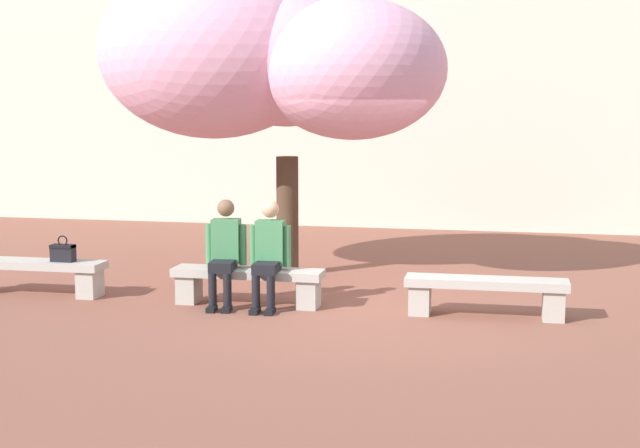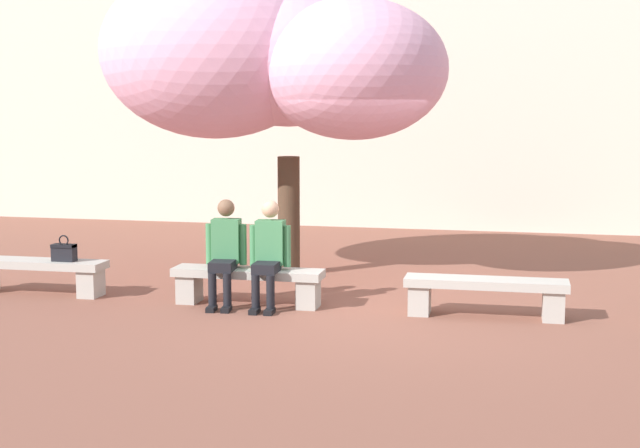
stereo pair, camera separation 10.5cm
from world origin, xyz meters
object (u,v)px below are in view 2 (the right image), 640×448
object	(u,v)px
stone_bench_near_west	(248,280)
handbag	(64,251)
stone_bench_west_end	(37,271)
person_seated_right	(269,250)
cherry_tree_main	(272,58)
stone_bench_center	(486,291)
person_seated_left	(225,248)

from	to	relation	value
stone_bench_near_west	handbag	size ratio (longest dim) A/B	5.49
stone_bench_west_end	person_seated_right	world-z (taller)	person_seated_right
stone_bench_near_west	handbag	xyz separation A→B (m)	(-2.45, -0.01, 0.27)
cherry_tree_main	stone_bench_center	bearing A→B (deg)	-30.86
handbag	stone_bench_near_west	bearing A→B (deg)	0.25
stone_bench_center	stone_bench_near_west	bearing A→B (deg)	180.00
stone_bench_west_end	person_seated_right	xyz separation A→B (m)	(3.15, -0.05, 0.39)
stone_bench_west_end	person_seated_left	distance (m)	2.62
person_seated_left	person_seated_right	xyz separation A→B (m)	(0.56, -0.00, 0.00)
stone_bench_near_west	person_seated_left	world-z (taller)	person_seated_left
stone_bench_west_end	person_seated_left	world-z (taller)	person_seated_left
stone_bench_west_end	handbag	world-z (taller)	handbag
stone_bench_west_end	stone_bench_near_west	xyz separation A→B (m)	(2.86, 0.00, 0.00)
stone_bench_near_west	stone_bench_west_end	bearing A→B (deg)	-180.00
person_seated_left	handbag	xyz separation A→B (m)	(-2.18, 0.04, -0.12)
stone_bench_west_end	cherry_tree_main	distance (m)	4.26
person_seated_left	cherry_tree_main	xyz separation A→B (m)	(0.06, 1.89, 2.38)
person_seated_right	cherry_tree_main	size ratio (longest dim) A/B	0.26
stone_bench_near_west	person_seated_left	bearing A→B (deg)	-168.96
stone_bench_center	person_seated_left	xyz separation A→B (m)	(-3.13, -0.05, 0.39)
stone_bench_center	person_seated_right	bearing A→B (deg)	-178.81
stone_bench_center	stone_bench_west_end	bearing A→B (deg)	180.00
cherry_tree_main	stone_bench_west_end	bearing A→B (deg)	-145.34
handbag	person_seated_left	bearing A→B (deg)	-1.11
person_seated_left	cherry_tree_main	distance (m)	3.04
stone_bench_west_end	cherry_tree_main	world-z (taller)	cherry_tree_main
person_seated_left	stone_bench_near_west	bearing A→B (deg)	11.04
stone_bench_center	person_seated_right	xyz separation A→B (m)	(-2.58, -0.05, 0.39)
stone_bench_center	cherry_tree_main	bearing A→B (deg)	149.14
stone_bench_near_west	cherry_tree_main	xyz separation A→B (m)	(-0.21, 1.83, 2.78)
stone_bench_center	cherry_tree_main	xyz separation A→B (m)	(-3.07, 1.83, 2.78)
stone_bench_near_west	stone_bench_center	world-z (taller)	same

